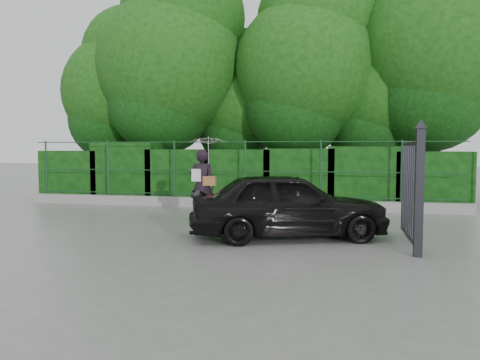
# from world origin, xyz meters

# --- Properties ---
(ground) EXTENTS (80.00, 80.00, 0.00)m
(ground) POSITION_xyz_m (0.00, 0.00, 0.00)
(ground) COLOR gray
(kerb) EXTENTS (14.00, 0.25, 0.30)m
(kerb) POSITION_xyz_m (0.00, 4.50, 0.15)
(kerb) COLOR #9E9E99
(kerb) RESTS_ON ground
(fence) EXTENTS (14.13, 0.06, 1.80)m
(fence) POSITION_xyz_m (0.22, 4.50, 1.20)
(fence) COLOR #184321
(fence) RESTS_ON kerb
(hedge) EXTENTS (14.20, 1.20, 2.06)m
(hedge) POSITION_xyz_m (-0.04, 5.50, 0.93)
(hedge) COLOR black
(hedge) RESTS_ON ground
(trees) EXTENTS (17.10, 6.15, 8.08)m
(trees) POSITION_xyz_m (1.14, 7.74, 4.62)
(trees) COLOR black
(trees) RESTS_ON ground
(gate) EXTENTS (0.22, 2.33, 2.36)m
(gate) POSITION_xyz_m (4.60, -0.72, 1.19)
(gate) COLOR #26262D
(gate) RESTS_ON ground
(woman) EXTENTS (0.98, 0.99, 2.18)m
(woman) POSITION_xyz_m (-0.11, 1.93, 1.41)
(woman) COLOR black
(woman) RESTS_ON ground
(car) EXTENTS (4.38, 2.81, 1.39)m
(car) POSITION_xyz_m (2.22, 0.02, 0.69)
(car) COLOR black
(car) RESTS_ON ground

